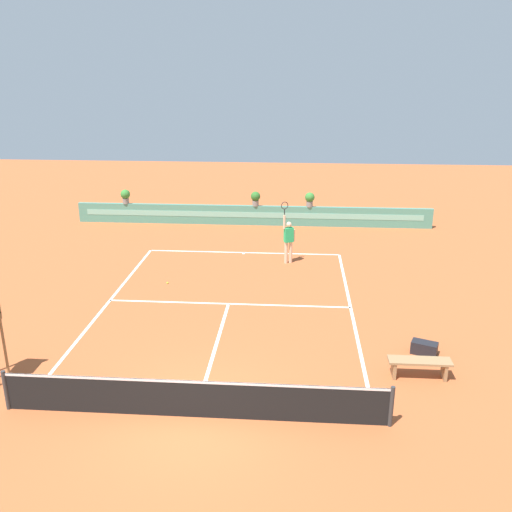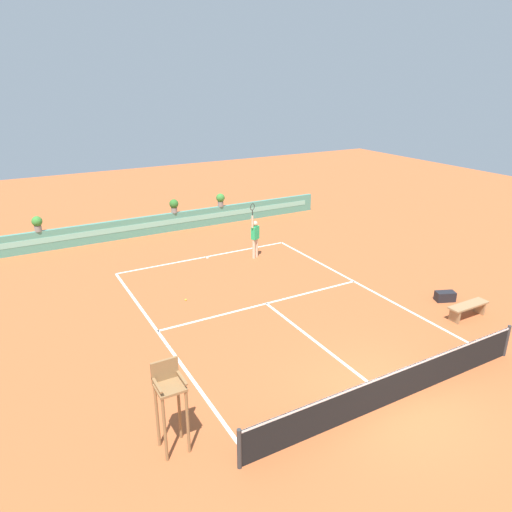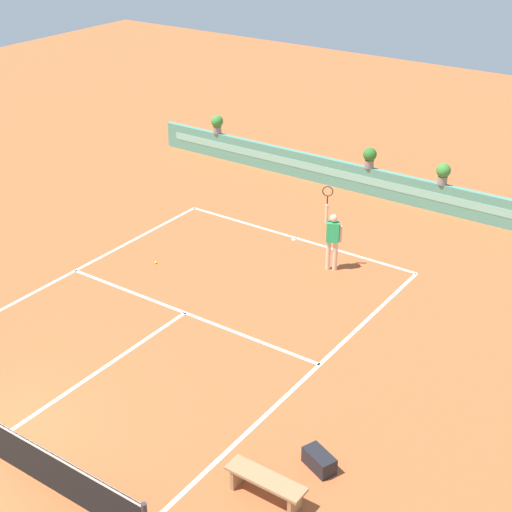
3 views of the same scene
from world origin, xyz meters
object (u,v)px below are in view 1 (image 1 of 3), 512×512
object	(u,v)px
bench_courtside	(419,364)
potted_plant_centre	(256,198)
tennis_ball_near_baseline	(167,283)
tennis_player	(288,238)
potted_plant_right	(310,199)
gear_bag	(424,348)
potted_plant_far_left	(125,196)

from	to	relation	value
bench_courtside	potted_plant_centre	xyz separation A→B (m)	(-5.29, 14.27, 1.04)
tennis_ball_near_baseline	potted_plant_centre	xyz separation A→B (m)	(2.66, 8.33, 1.38)
bench_courtside	tennis_player	world-z (taller)	tennis_player
potted_plant_right	bench_courtside	bearing A→B (deg)	-79.78
tennis_player	gear_bag	bearing A→B (deg)	-61.80
gear_bag	potted_plant_centre	size ratio (longest dim) A/B	0.97
gear_bag	tennis_player	xyz separation A→B (m)	(-3.93, 7.33, 0.87)
tennis_ball_near_baseline	potted_plant_far_left	distance (m)	9.35
tennis_player	potted_plant_right	world-z (taller)	tennis_player
potted_plant_centre	potted_plant_far_left	world-z (taller)	same
bench_courtside	potted_plant_right	size ratio (longest dim) A/B	2.21
bench_courtside	potted_plant_right	xyz separation A→B (m)	(-2.57, 14.27, 1.04)
bench_courtside	gear_bag	xyz separation A→B (m)	(0.41, 1.27, -0.20)
tennis_ball_near_baseline	potted_plant_right	world-z (taller)	potted_plant_right
bench_courtside	tennis_player	xyz separation A→B (m)	(-3.53, 8.61, 0.67)
gear_bag	tennis_player	bearing A→B (deg)	118.20
bench_courtside	potted_plant_far_left	bearing A→B (deg)	129.98
gear_bag	bench_courtside	bearing A→B (deg)	-107.79
potted_plant_right	potted_plant_far_left	size ratio (longest dim) A/B	1.00
tennis_player	bench_courtside	bearing A→B (deg)	-67.72
potted_plant_centre	potted_plant_far_left	size ratio (longest dim) A/B	1.00
potted_plant_right	potted_plant_far_left	bearing A→B (deg)	180.00
tennis_player	tennis_ball_near_baseline	distance (m)	5.26
gear_bag	tennis_player	distance (m)	8.37
bench_courtside	tennis_player	bearing A→B (deg)	112.28
gear_bag	tennis_ball_near_baseline	world-z (taller)	gear_bag
bench_courtside	tennis_player	distance (m)	9.32
bench_courtside	potted_plant_centre	bearing A→B (deg)	110.33
potted_plant_centre	gear_bag	bearing A→B (deg)	-66.34
bench_courtside	potted_plant_far_left	xyz separation A→B (m)	(-11.97, 14.27, 1.04)
potted_plant_right	potted_plant_far_left	distance (m)	9.39
potted_plant_right	tennis_ball_near_baseline	bearing A→B (deg)	-122.83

